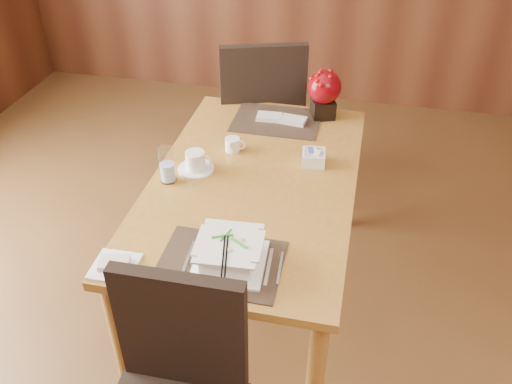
% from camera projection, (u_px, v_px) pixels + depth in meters
% --- Properties ---
extents(dining_table, '(0.90, 1.50, 0.75)m').
position_uv_depth(dining_table, '(254.00, 197.00, 2.47)').
color(dining_table, '#AC782F').
rests_on(dining_table, ground).
extents(placemat_near, '(0.45, 0.33, 0.01)m').
position_uv_depth(placemat_near, '(221.00, 263.00, 1.98)').
color(placemat_near, black).
rests_on(placemat_near, dining_table).
extents(placemat_far, '(0.45, 0.33, 0.01)m').
position_uv_depth(placemat_far, '(276.00, 121.00, 2.84)').
color(placemat_far, black).
rests_on(placemat_far, dining_table).
extents(soup_setting, '(0.27, 0.27, 0.11)m').
position_uv_depth(soup_setting, '(229.00, 253.00, 1.95)').
color(soup_setting, white).
rests_on(soup_setting, dining_table).
extents(coffee_cup, '(0.17, 0.17, 0.09)m').
position_uv_depth(coffee_cup, '(195.00, 162.00, 2.45)').
color(coffee_cup, white).
rests_on(coffee_cup, dining_table).
extents(water_glass, '(0.09, 0.09, 0.17)m').
position_uv_depth(water_glass, '(167.00, 165.00, 2.36)').
color(water_glass, silver).
rests_on(water_glass, dining_table).
extents(creamer_jug, '(0.09, 0.09, 0.07)m').
position_uv_depth(creamer_jug, '(232.00, 144.00, 2.59)').
color(creamer_jug, white).
rests_on(creamer_jug, dining_table).
extents(sugar_caddy, '(0.12, 0.12, 0.06)m').
position_uv_depth(sugar_caddy, '(314.00, 158.00, 2.50)').
color(sugar_caddy, white).
rests_on(sugar_caddy, dining_table).
extents(berry_decor, '(0.17, 0.17, 0.26)m').
position_uv_depth(berry_decor, '(324.00, 91.00, 2.80)').
color(berry_decor, black).
rests_on(berry_decor, dining_table).
extents(napkins_far, '(0.26, 0.11, 0.02)m').
position_uv_depth(napkins_far, '(283.00, 119.00, 2.83)').
color(napkins_far, silver).
rests_on(napkins_far, dining_table).
extents(bread_plate, '(0.16, 0.16, 0.01)m').
position_uv_depth(bread_plate, '(115.00, 266.00, 1.96)').
color(bread_plate, white).
rests_on(bread_plate, dining_table).
extents(far_chair, '(0.63, 0.63, 1.07)m').
position_uv_depth(far_chair, '(261.00, 113.00, 3.23)').
color(far_chair, black).
rests_on(far_chair, ground).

